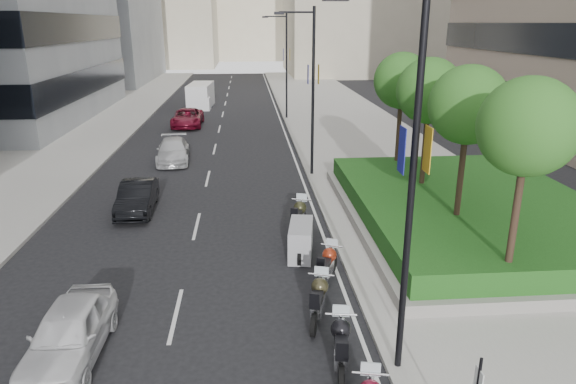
{
  "coord_description": "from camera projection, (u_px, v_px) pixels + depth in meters",
  "views": [
    {
      "loc": [
        0.73,
        -9.43,
        8.18
      ],
      "look_at": [
        2.25,
        9.22,
        2.0
      ],
      "focal_mm": 32.0,
      "sensor_mm": 36.0,
      "label": 1
    }
  ],
  "objects": [
    {
      "name": "sidewalk_left",
      "position": [
        79.0,
        135.0,
        38.88
      ],
      "size": [
        8.0,
        100.0,
        0.15
      ],
      "primitive_type": "cube",
      "color": "#9E9B93",
      "rests_on": "ground"
    },
    {
      "name": "car_d",
      "position": [
        187.0,
        118.0,
        42.45
      ],
      "size": [
        2.39,
        5.17,
        1.44
      ],
      "primitive_type": "imported",
      "rotation": [
        0.0,
        0.0,
        0.0
      ],
      "color": "maroon",
      "rests_on": "ground"
    },
    {
      "name": "tree_3",
      "position": [
        402.0,
        81.0,
        25.53
      ],
      "size": [
        2.8,
        2.8,
        6.3
      ],
      "color": "#332319",
      "rests_on": "planter"
    },
    {
      "name": "lamp_post_2",
      "position": [
        285.0,
        61.0,
        44.24
      ],
      "size": [
        2.34,
        0.45,
        9.0
      ],
      "color": "black",
      "rests_on": "ground"
    },
    {
      "name": "lamp_post_1",
      "position": [
        310.0,
        85.0,
        27.2
      ],
      "size": [
        2.34,
        0.45,
        9.0
      ],
      "color": "black",
      "rests_on": "ground"
    },
    {
      "name": "car_c",
      "position": [
        173.0,
        151.0,
        31.68
      ],
      "size": [
        2.3,
        4.83,
        1.36
      ],
      "primitive_type": "imported",
      "rotation": [
        0.0,
        0.0,
        0.09
      ],
      "color": "#BAB9BC",
      "rests_on": "ground"
    },
    {
      "name": "tree_0",
      "position": [
        528.0,
        128.0,
        14.18
      ],
      "size": [
        2.8,
        2.8,
        6.3
      ],
      "color": "#332319",
      "rests_on": "planter"
    },
    {
      "name": "motorcycle_2",
      "position": [
        341.0,
        345.0,
        12.61
      ],
      "size": [
        0.8,
        2.39,
        1.2
      ],
      "rotation": [
        0.0,
        0.0,
        1.41
      ],
      "color": "black",
      "rests_on": "ground"
    },
    {
      "name": "motorcycle_5",
      "position": [
        301.0,
        240.0,
        18.79
      ],
      "size": [
        1.12,
        2.13,
        1.23
      ],
      "rotation": [
        0.0,
        0.0,
        1.41
      ],
      "color": "black",
      "rests_on": "ground"
    },
    {
      "name": "hedge",
      "position": [
        472.0,
        205.0,
        21.37
      ],
      "size": [
        9.4,
        13.4,
        0.8
      ],
      "primitive_type": "cube",
      "color": "#183E11",
      "rests_on": "planter"
    },
    {
      "name": "motorcycle_6",
      "position": [
        299.0,
        217.0,
        20.94
      ],
      "size": [
        1.01,
        2.4,
        1.23
      ],
      "rotation": [
        0.0,
        0.0,
        1.27
      ],
      "color": "black",
      "rests_on": "ground"
    },
    {
      "name": "motorcycle_3",
      "position": [
        318.0,
        299.0,
        14.75
      ],
      "size": [
        0.92,
        2.28,
        1.16
      ],
      "rotation": [
        0.0,
        0.0,
        1.29
      ],
      "color": "black",
      "rests_on": "ground"
    },
    {
      "name": "tree_2",
      "position": [
        429.0,
        91.0,
        21.75
      ],
      "size": [
        2.8,
        2.8,
        6.3
      ],
      "color": "#332319",
      "rests_on": "planter"
    },
    {
      "name": "lamp_post_0",
      "position": [
        406.0,
        174.0,
        11.12
      ],
      "size": [
        2.34,
        0.45,
        9.0
      ],
      "color": "black",
      "rests_on": "ground"
    },
    {
      "name": "sidewalk_right",
      "position": [
        352.0,
        131.0,
        40.5
      ],
      "size": [
        10.0,
        100.0,
        0.15
      ],
      "primitive_type": "cube",
      "color": "#9E9B93",
      "rests_on": "ground"
    },
    {
      "name": "car_a",
      "position": [
        69.0,
        332.0,
        13.02
      ],
      "size": [
        1.74,
        4.17,
        1.41
      ],
      "primitive_type": "imported",
      "rotation": [
        0.0,
        0.0,
        -0.02
      ],
      "color": "silver",
      "rests_on": "ground"
    },
    {
      "name": "motorcycle_4",
      "position": [
        327.0,
        265.0,
        16.88
      ],
      "size": [
        1.1,
        2.08,
        1.11
      ],
      "rotation": [
        0.0,
        0.0,
        1.14
      ],
      "color": "black",
      "rests_on": "ground"
    },
    {
      "name": "tree_1",
      "position": [
        468.0,
        106.0,
        17.96
      ],
      "size": [
        2.8,
        2.8,
        6.3
      ],
      "color": "#332319",
      "rests_on": "planter"
    },
    {
      "name": "delivery_van",
      "position": [
        201.0,
        96.0,
        51.99
      ],
      "size": [
        2.49,
        5.73,
        2.35
      ],
      "rotation": [
        0.0,
        0.0,
        -0.07
      ],
      "color": "white",
      "rests_on": "ground"
    },
    {
      "name": "lane_centre",
      "position": [
        218.0,
        134.0,
        39.71
      ],
      "size": [
        0.12,
        100.0,
        0.01
      ],
      "primitive_type": "cube",
      "color": "silver",
      "rests_on": "ground"
    },
    {
      "name": "planter",
      "position": [
        470.0,
        219.0,
        21.56
      ],
      "size": [
        10.0,
        14.0,
        0.4
      ],
      "primitive_type": "cube",
      "color": "gray",
      "rests_on": "sidewalk_right"
    },
    {
      "name": "car_b",
      "position": [
        137.0,
        197.0,
        23.2
      ],
      "size": [
        1.59,
        4.21,
        1.37
      ],
      "primitive_type": "imported",
      "rotation": [
        0.0,
        0.0,
        0.03
      ],
      "color": "black",
      "rests_on": "ground"
    },
    {
      "name": "lane_edge",
      "position": [
        285.0,
        133.0,
        40.11
      ],
      "size": [
        0.12,
        100.0,
        0.01
      ],
      "primitive_type": "cube",
      "color": "silver",
      "rests_on": "ground"
    }
  ]
}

